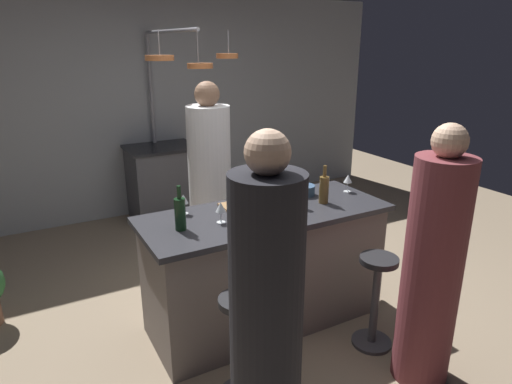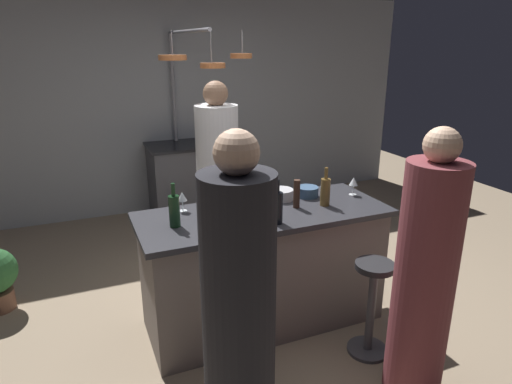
{
  "view_description": "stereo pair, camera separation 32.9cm",
  "coord_description": "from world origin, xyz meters",
  "px_view_note": "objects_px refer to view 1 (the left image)",
  "views": [
    {
      "loc": [
        -1.51,
        -2.59,
        2.04
      ],
      "look_at": [
        0.0,
        0.15,
        1.0
      ],
      "focal_mm": 31.49,
      "sensor_mm": 36.0,
      "label": 1
    },
    {
      "loc": [
        -1.21,
        -2.73,
        2.04
      ],
      "look_at": [
        0.0,
        0.15,
        1.0
      ],
      "focal_mm": 31.49,
      "sensor_mm": 36.0,
      "label": 2
    }
  ],
  "objects_px": {
    "wine_glass_near_right_guest": "(348,179)",
    "cutting_board": "(243,205)",
    "chef": "(210,190)",
    "guest_right": "(432,269)",
    "mixing_bowl_steel": "(279,194)",
    "mixing_bowl_blue": "(304,190)",
    "pepper_mill": "(297,192)",
    "wine_glass_by_chef": "(221,208)",
    "bar_stool_left": "(241,344)",
    "wine_bottle_red": "(180,213)",
    "stove_range": "(164,183)",
    "wine_glass_near_left_guest": "(183,200)",
    "guest_left": "(266,316)",
    "wine_bottle_dark": "(283,206)",
    "wine_bottle_amber": "(324,189)",
    "bar_stool_right": "(376,297)"
  },
  "relations": [
    {
      "from": "wine_glass_near_left_guest",
      "to": "guest_right",
      "type": "bearing_deg",
      "value": -48.2
    },
    {
      "from": "guest_right",
      "to": "pepper_mill",
      "type": "bearing_deg",
      "value": 107.75
    },
    {
      "from": "wine_glass_by_chef",
      "to": "wine_glass_near_left_guest",
      "type": "relative_size",
      "value": 1.0
    },
    {
      "from": "wine_glass_by_chef",
      "to": "cutting_board",
      "type": "bearing_deg",
      "value": 37.16
    },
    {
      "from": "bar_stool_left",
      "to": "mixing_bowl_blue",
      "type": "height_order",
      "value": "mixing_bowl_blue"
    },
    {
      "from": "stove_range",
      "to": "mixing_bowl_steel",
      "type": "height_order",
      "value": "mixing_bowl_steel"
    },
    {
      "from": "guest_left",
      "to": "mixing_bowl_blue",
      "type": "bearing_deg",
      "value": 48.63
    },
    {
      "from": "wine_glass_near_right_guest",
      "to": "cutting_board",
      "type": "bearing_deg",
      "value": 173.21
    },
    {
      "from": "cutting_board",
      "to": "pepper_mill",
      "type": "height_order",
      "value": "pepper_mill"
    },
    {
      "from": "guest_right",
      "to": "wine_glass_by_chef",
      "type": "xyz_separation_m",
      "value": [
        -0.94,
        0.96,
        0.25
      ]
    },
    {
      "from": "mixing_bowl_blue",
      "to": "mixing_bowl_steel",
      "type": "xyz_separation_m",
      "value": [
        -0.22,
        0.02,
        0.0
      ]
    },
    {
      "from": "wine_bottle_amber",
      "to": "mixing_bowl_steel",
      "type": "xyz_separation_m",
      "value": [
        -0.24,
        0.24,
        -0.07
      ]
    },
    {
      "from": "pepper_mill",
      "to": "wine_glass_by_chef",
      "type": "relative_size",
      "value": 1.44
    },
    {
      "from": "bar_stool_left",
      "to": "mixing_bowl_steel",
      "type": "height_order",
      "value": "mixing_bowl_steel"
    },
    {
      "from": "bar_stool_right",
      "to": "mixing_bowl_steel",
      "type": "relative_size",
      "value": 3.64
    },
    {
      "from": "pepper_mill",
      "to": "wine_glass_near_left_guest",
      "type": "height_order",
      "value": "pepper_mill"
    },
    {
      "from": "chef",
      "to": "cutting_board",
      "type": "distance_m",
      "value": 0.72
    },
    {
      "from": "wine_glass_by_chef",
      "to": "wine_bottle_amber",
      "type": "bearing_deg",
      "value": -0.7
    },
    {
      "from": "bar_stool_right",
      "to": "guest_right",
      "type": "bearing_deg",
      "value": -83.07
    },
    {
      "from": "guest_left",
      "to": "wine_bottle_red",
      "type": "distance_m",
      "value": 0.98
    },
    {
      "from": "chef",
      "to": "mixing_bowl_steel",
      "type": "distance_m",
      "value": 0.76
    },
    {
      "from": "guest_left",
      "to": "wine_bottle_dark",
      "type": "bearing_deg",
      "value": 53.23
    },
    {
      "from": "chef",
      "to": "mixing_bowl_steel",
      "type": "relative_size",
      "value": 9.35
    },
    {
      "from": "stove_range",
      "to": "wine_glass_near_left_guest",
      "type": "relative_size",
      "value": 6.1
    },
    {
      "from": "wine_glass_near_right_guest",
      "to": "mixing_bowl_steel",
      "type": "height_order",
      "value": "wine_glass_near_right_guest"
    },
    {
      "from": "chef",
      "to": "wine_glass_by_chef",
      "type": "relative_size",
      "value": 11.97
    },
    {
      "from": "cutting_board",
      "to": "wine_bottle_dark",
      "type": "bearing_deg",
      "value": -77.46
    },
    {
      "from": "pepper_mill",
      "to": "wine_glass_near_left_guest",
      "type": "distance_m",
      "value": 0.82
    },
    {
      "from": "cutting_board",
      "to": "wine_bottle_amber",
      "type": "relative_size",
      "value": 1.11
    },
    {
      "from": "bar_stool_left",
      "to": "wine_glass_by_chef",
      "type": "height_order",
      "value": "wine_glass_by_chef"
    },
    {
      "from": "chef",
      "to": "wine_glass_near_right_guest",
      "type": "bearing_deg",
      "value": -44.12
    },
    {
      "from": "chef",
      "to": "guest_right",
      "type": "bearing_deg",
      "value": -71.76
    },
    {
      "from": "mixing_bowl_steel",
      "to": "pepper_mill",
      "type": "bearing_deg",
      "value": -83.2
    },
    {
      "from": "pepper_mill",
      "to": "wine_glass_near_right_guest",
      "type": "distance_m",
      "value": 0.55
    },
    {
      "from": "wine_bottle_red",
      "to": "mixing_bowl_blue",
      "type": "height_order",
      "value": "wine_bottle_red"
    },
    {
      "from": "guest_right",
      "to": "wine_bottle_amber",
      "type": "xyz_separation_m",
      "value": [
        -0.1,
        0.95,
        0.25
      ]
    },
    {
      "from": "stove_range",
      "to": "bar_stool_left",
      "type": "relative_size",
      "value": 1.31
    },
    {
      "from": "cutting_board",
      "to": "mixing_bowl_blue",
      "type": "relative_size",
      "value": 1.91
    },
    {
      "from": "chef",
      "to": "wine_glass_near_left_guest",
      "type": "relative_size",
      "value": 11.97
    },
    {
      "from": "bar_stool_left",
      "to": "wine_glass_near_right_guest",
      "type": "distance_m",
      "value": 1.61
    },
    {
      "from": "wine_glass_near_right_guest",
      "to": "mixing_bowl_blue",
      "type": "relative_size",
      "value": 0.87
    },
    {
      "from": "stove_range",
      "to": "wine_bottle_amber",
      "type": "bearing_deg",
      "value": -79.48
    },
    {
      "from": "bar_stool_left",
      "to": "wine_glass_near_left_guest",
      "type": "height_order",
      "value": "wine_glass_near_left_guest"
    },
    {
      "from": "bar_stool_left",
      "to": "wine_bottle_red",
      "type": "height_order",
      "value": "wine_bottle_red"
    },
    {
      "from": "pepper_mill",
      "to": "wine_bottle_red",
      "type": "bearing_deg",
      "value": -179.59
    },
    {
      "from": "wine_glass_by_chef",
      "to": "mixing_bowl_blue",
      "type": "relative_size",
      "value": 0.87
    },
    {
      "from": "chef",
      "to": "wine_bottle_dark",
      "type": "xyz_separation_m",
      "value": [
        0.05,
        -1.11,
        0.2
      ]
    },
    {
      "from": "bar_stool_left",
      "to": "mixing_bowl_steel",
      "type": "xyz_separation_m",
      "value": [
        0.75,
        0.81,
        0.56
      ]
    },
    {
      "from": "mixing_bowl_steel",
      "to": "bar_stool_left",
      "type": "bearing_deg",
      "value": -132.73
    },
    {
      "from": "wine_bottle_red",
      "to": "bar_stool_right",
      "type": "bearing_deg",
      "value": -27.12
    }
  ]
}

